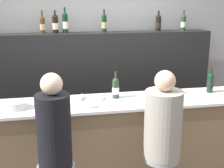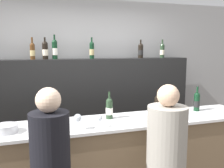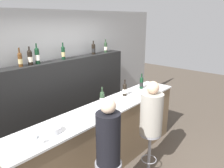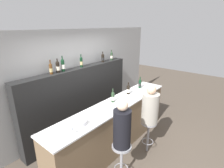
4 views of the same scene
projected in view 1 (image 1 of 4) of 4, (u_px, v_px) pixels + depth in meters
name	position (u px, v px, depth m)	size (l,w,h in m)	color
wall_back	(97.00, 58.00, 4.63)	(6.40, 0.05, 2.60)	#9E9E9E
bar_counter	(114.00, 146.00, 3.56)	(3.43, 0.60, 1.09)	brown
back_bar_cabinet	(99.00, 91.00, 4.53)	(3.22, 0.28, 1.71)	black
wine_bottle_counter_0	(116.00, 88.00, 3.48)	(0.08, 0.08, 0.30)	#233823
wine_bottle_counter_1	(166.00, 85.00, 3.59)	(0.08, 0.08, 0.30)	black
wine_bottle_counter_2	(210.00, 82.00, 3.69)	(0.07, 0.07, 0.31)	black
wine_bottle_backbar_0	(42.00, 25.00, 4.13)	(0.07, 0.07, 0.30)	#4C2D14
wine_bottle_backbar_1	(55.00, 24.00, 4.16)	(0.08, 0.08, 0.30)	black
wine_bottle_backbar_2	(65.00, 23.00, 4.18)	(0.08, 0.08, 0.34)	black
wine_bottle_backbar_3	(104.00, 23.00, 4.28)	(0.07, 0.07, 0.31)	black
wine_bottle_backbar_4	(158.00, 23.00, 4.43)	(0.08, 0.08, 0.28)	black
wine_bottle_backbar_5	(183.00, 22.00, 4.49)	(0.07, 0.07, 0.29)	#233823
wine_glass_1	(82.00, 98.00, 3.15)	(0.08, 0.08, 0.16)	silver
wine_glass_2	(103.00, 99.00, 3.19)	(0.07, 0.07, 0.13)	silver
metal_bowl	(17.00, 105.00, 3.17)	(0.22, 0.22, 0.08)	#B7B7BC
guest_seated_left	(54.00, 127.00, 2.67)	(0.30, 0.30, 0.85)	black
guest_seated_right	(163.00, 121.00, 2.85)	(0.35, 0.35, 0.83)	gray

